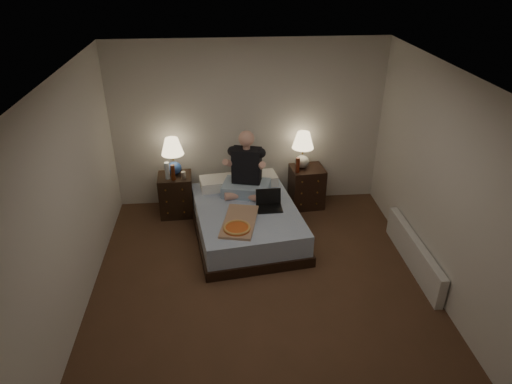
{
  "coord_description": "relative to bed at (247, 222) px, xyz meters",
  "views": [
    {
      "loc": [
        -0.44,
        -4.13,
        3.57
      ],
      "look_at": [
        0.0,
        0.9,
        0.85
      ],
      "focal_mm": 32.0,
      "sensor_mm": 36.0,
      "label": 1
    }
  ],
  "objects": [
    {
      "name": "wall_left",
      "position": [
        -1.9,
        -1.21,
        1.03
      ],
      "size": [
        0.0,
        4.5,
        2.5
      ],
      "primitive_type": "cube",
      "rotation": [
        1.57,
        0.0,
        1.57
      ],
      "color": "silver",
      "rests_on": "ground"
    },
    {
      "name": "laptop",
      "position": [
        0.31,
        -0.06,
        0.34
      ],
      "size": [
        0.35,
        0.29,
        0.24
      ],
      "primitive_type": null,
      "rotation": [
        0.0,
        0.0,
        0.02
      ],
      "color": "black",
      "rests_on": "bed"
    },
    {
      "name": "lamp_right",
      "position": [
        0.9,
        0.81,
        0.69
      ],
      "size": [
        0.39,
        0.39,
        0.56
      ],
      "primitive_type": null,
      "rotation": [
        0.0,
        0.0,
        0.23
      ],
      "color": "#989890",
      "rests_on": "nightstand_right"
    },
    {
      "name": "person",
      "position": [
        0.03,
        0.42,
        0.69
      ],
      "size": [
        0.77,
        0.67,
        0.93
      ],
      "primitive_type": null,
      "rotation": [
        0.0,
        0.0,
        -0.25
      ],
      "color": "black",
      "rests_on": "bed"
    },
    {
      "name": "radiator",
      "position": [
        2.03,
        -0.89,
        -0.02
      ],
      "size": [
        0.1,
        1.6,
        0.4
      ],
      "primitive_type": "cube",
      "color": "silver",
      "rests_on": "floor"
    },
    {
      "name": "wall_back",
      "position": [
        0.1,
        1.04,
        1.03
      ],
      "size": [
        4.0,
        0.0,
        2.5
      ],
      "primitive_type": "cube",
      "rotation": [
        1.57,
        0.0,
        0.0
      ],
      "color": "silver",
      "rests_on": "ground"
    },
    {
      "name": "beer_bottle_left",
      "position": [
        -1.01,
        0.57,
        0.52
      ],
      "size": [
        0.06,
        0.06,
        0.23
      ],
      "primitive_type": "cylinder",
      "color": "#51200B",
      "rests_on": "nightstand_left"
    },
    {
      "name": "pizza_box",
      "position": [
        -0.16,
        -0.57,
        0.26
      ],
      "size": [
        0.56,
        0.83,
        0.08
      ],
      "primitive_type": null,
      "rotation": [
        0.0,
        0.0,
        -0.22
      ],
      "color": "tan",
      "rests_on": "bed"
    },
    {
      "name": "ceiling",
      "position": [
        0.1,
        -1.21,
        2.28
      ],
      "size": [
        4.0,
        4.5,
        0.0
      ],
      "primitive_type": "cube",
      "rotation": [
        3.14,
        0.0,
        0.0
      ],
      "color": "white",
      "rests_on": "ground"
    },
    {
      "name": "wall_front",
      "position": [
        0.1,
        -3.46,
        1.03
      ],
      "size": [
        4.0,
        0.0,
        2.5
      ],
      "primitive_type": "cube",
      "rotation": [
        -1.57,
        0.0,
        0.0
      ],
      "color": "silver",
      "rests_on": "ground"
    },
    {
      "name": "beer_bottle_right",
      "position": [
        0.8,
        0.65,
        0.53
      ],
      "size": [
        0.06,
        0.06,
        0.23
      ],
      "primitive_type": "cylinder",
      "color": "#5C1E0D",
      "rests_on": "nightstand_right"
    },
    {
      "name": "wall_right",
      "position": [
        2.1,
        -1.21,
        1.03
      ],
      "size": [
        0.0,
        4.5,
        2.5
      ],
      "primitive_type": "cube",
      "rotation": [
        1.57,
        0.0,
        -1.57
      ],
      "color": "silver",
      "rests_on": "ground"
    },
    {
      "name": "water_bottle",
      "position": [
        -1.09,
        0.62,
        0.53
      ],
      "size": [
        0.07,
        0.07,
        0.25
      ],
      "primitive_type": "cylinder",
      "color": "white",
      "rests_on": "nightstand_left"
    },
    {
      "name": "nightstand_left",
      "position": [
        -1.01,
        0.69,
        0.09
      ],
      "size": [
        0.5,
        0.46,
        0.63
      ],
      "primitive_type": "cube",
      "rotation": [
        0.0,
        0.0,
        0.04
      ],
      "color": "black",
      "rests_on": "floor"
    },
    {
      "name": "nightstand_right",
      "position": [
        0.98,
        0.77,
        0.1
      ],
      "size": [
        0.53,
        0.48,
        0.63
      ],
      "primitive_type": "cube",
      "rotation": [
        0.0,
        0.0,
        0.09
      ],
      "color": "black",
      "rests_on": "floor"
    },
    {
      "name": "lamp_left",
      "position": [
        -1.01,
        0.75,
        0.69
      ],
      "size": [
        0.33,
        0.33,
        0.56
      ],
      "primitive_type": null,
      "rotation": [
        0.0,
        0.0,
        0.03
      ],
      "color": "navy",
      "rests_on": "nightstand_left"
    },
    {
      "name": "floor",
      "position": [
        0.1,
        -1.21,
        -0.22
      ],
      "size": [
        4.0,
        4.5,
        0.0
      ],
      "primitive_type": "cube",
      "color": "brown",
      "rests_on": "ground"
    },
    {
      "name": "soda_can",
      "position": [
        -0.87,
        0.61,
        0.46
      ],
      "size": [
        0.07,
        0.07,
        0.1
      ],
      "primitive_type": "cylinder",
      "color": "beige",
      "rests_on": "nightstand_left"
    },
    {
      "name": "bed",
      "position": [
        0.0,
        0.0,
        0.0
      ],
      "size": [
        1.56,
        1.94,
        0.44
      ],
      "primitive_type": "cube",
      "rotation": [
        0.0,
        0.0,
        0.14
      ],
      "color": "#5473A9",
      "rests_on": "floor"
    }
  ]
}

